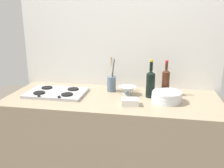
{
  "coord_description": "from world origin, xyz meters",
  "views": [
    {
      "loc": [
        0.35,
        -1.93,
        1.58
      ],
      "look_at": [
        0.0,
        0.0,
        1.02
      ],
      "focal_mm": 39.31,
      "sensor_mm": 36.0,
      "label": 1
    }
  ],
  "objects": [
    {
      "name": "wine_bottle_leftmost",
      "position": [
        0.32,
        0.07,
        1.02
      ],
      "size": [
        0.07,
        0.07,
        0.32
      ],
      "color": "black",
      "rests_on": "counter_block"
    },
    {
      "name": "backsplash_panel",
      "position": [
        0.0,
        0.38,
        1.13
      ],
      "size": [
        1.9,
        0.06,
        2.25
      ],
      "primitive_type": "cube",
      "color": "white",
      "rests_on": "ground"
    },
    {
      "name": "mixing_bowl",
      "position": [
        0.12,
        0.11,
        0.94
      ],
      "size": [
        0.15,
        0.15,
        0.07
      ],
      "color": "silver",
      "rests_on": "counter_block"
    },
    {
      "name": "condiment_jar_front",
      "position": [
        0.32,
        0.24,
        0.94
      ],
      "size": [
        0.05,
        0.05,
        0.07
      ],
      "color": "#9E998C",
      "rests_on": "counter_block"
    },
    {
      "name": "stovetop_hob",
      "position": [
        -0.5,
        0.01,
        0.91
      ],
      "size": [
        0.5,
        0.35,
        0.04
      ],
      "color": "#B2B2B7",
      "rests_on": "counter_block"
    },
    {
      "name": "butter_dish",
      "position": [
        0.17,
        -0.15,
        0.93
      ],
      "size": [
        0.14,
        0.12,
        0.05
      ],
      "primitive_type": "cube",
      "rotation": [
        0.0,
        0.0,
        0.17
      ],
      "color": "white",
      "rests_on": "counter_block"
    },
    {
      "name": "utensil_crock",
      "position": [
        -0.04,
        0.18,
        0.98
      ],
      "size": [
        0.08,
        0.08,
        0.31
      ],
      "color": "slate",
      "rests_on": "counter_block"
    },
    {
      "name": "plate_stack",
      "position": [
        0.45,
        -0.02,
        0.94
      ],
      "size": [
        0.24,
        0.24,
        0.09
      ],
      "color": "white",
      "rests_on": "counter_block"
    },
    {
      "name": "wine_bottle_mid_left",
      "position": [
        0.44,
        0.15,
        1.02
      ],
      "size": [
        0.07,
        0.07,
        0.31
      ],
      "color": "#472314",
      "rests_on": "counter_block"
    },
    {
      "name": "counter_block",
      "position": [
        0.0,
        0.0,
        0.45
      ],
      "size": [
        1.8,
        0.7,
        0.9
      ],
      "primitive_type": "cube",
      "color": "tan",
      "rests_on": "ground"
    }
  ]
}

